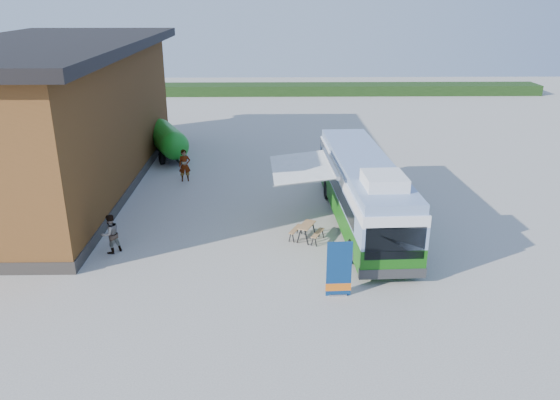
{
  "coord_description": "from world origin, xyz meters",
  "views": [
    {
      "loc": [
        0.73,
        -17.89,
        9.67
      ],
      "look_at": [
        1.1,
        3.88,
        1.4
      ],
      "focal_mm": 35.0,
      "sensor_mm": 36.0,
      "label": 1
    }
  ],
  "objects_px": {
    "bus": "(363,189)",
    "person_b": "(110,234)",
    "person_a": "(185,165)",
    "picnic_table": "(307,228)",
    "slurry_tanker": "(167,139)",
    "banner": "(339,274)"
  },
  "relations": [
    {
      "from": "person_a",
      "to": "slurry_tanker",
      "type": "height_order",
      "value": "slurry_tanker"
    },
    {
      "from": "picnic_table",
      "to": "person_a",
      "type": "bearing_deg",
      "value": 152.71
    },
    {
      "from": "banner",
      "to": "slurry_tanker",
      "type": "relative_size",
      "value": 0.38
    },
    {
      "from": "person_b",
      "to": "bus",
      "type": "bearing_deg",
      "value": 149.11
    },
    {
      "from": "picnic_table",
      "to": "slurry_tanker",
      "type": "bearing_deg",
      "value": 147.13
    },
    {
      "from": "person_b",
      "to": "slurry_tanker",
      "type": "xyz_separation_m",
      "value": [
        -0.08,
        13.26,
        0.42
      ]
    },
    {
      "from": "bus",
      "to": "picnic_table",
      "type": "relative_size",
      "value": 7.33
    },
    {
      "from": "person_b",
      "to": "person_a",
      "type": "bearing_deg",
      "value": -145.91
    },
    {
      "from": "picnic_table",
      "to": "slurry_tanker",
      "type": "distance_m",
      "value": 14.56
    },
    {
      "from": "person_a",
      "to": "slurry_tanker",
      "type": "distance_m",
      "value": 4.76
    },
    {
      "from": "person_a",
      "to": "person_b",
      "type": "bearing_deg",
      "value": -112.73
    },
    {
      "from": "bus",
      "to": "person_b",
      "type": "relative_size",
      "value": 7.08
    },
    {
      "from": "banner",
      "to": "bus",
      "type": "bearing_deg",
      "value": 71.72
    },
    {
      "from": "slurry_tanker",
      "to": "picnic_table",
      "type": "bearing_deg",
      "value": -80.94
    },
    {
      "from": "picnic_table",
      "to": "bus",
      "type": "bearing_deg",
      "value": 57.14
    },
    {
      "from": "banner",
      "to": "person_a",
      "type": "relative_size",
      "value": 1.14
    },
    {
      "from": "person_a",
      "to": "bus",
      "type": "bearing_deg",
      "value": -47.34
    },
    {
      "from": "picnic_table",
      "to": "person_b",
      "type": "height_order",
      "value": "person_b"
    },
    {
      "from": "person_b",
      "to": "slurry_tanker",
      "type": "bearing_deg",
      "value": -135.09
    },
    {
      "from": "banner",
      "to": "picnic_table",
      "type": "distance_m",
      "value": 4.59
    },
    {
      "from": "bus",
      "to": "slurry_tanker",
      "type": "distance_m",
      "value": 14.86
    },
    {
      "from": "bus",
      "to": "person_b",
      "type": "distance_m",
      "value": 10.74
    }
  ]
}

